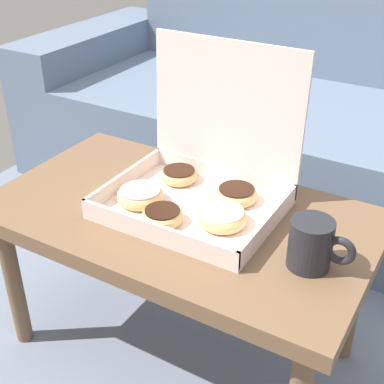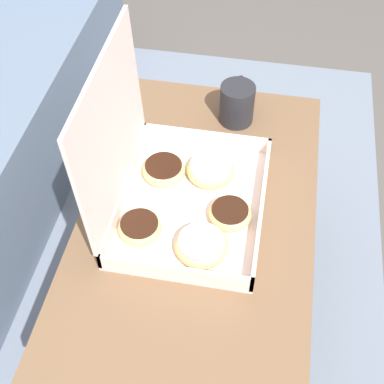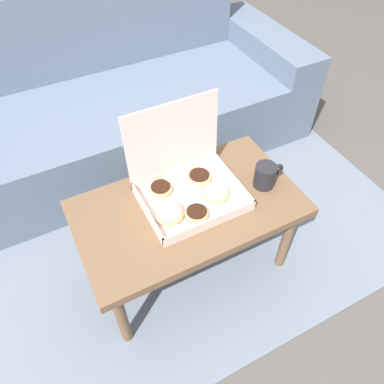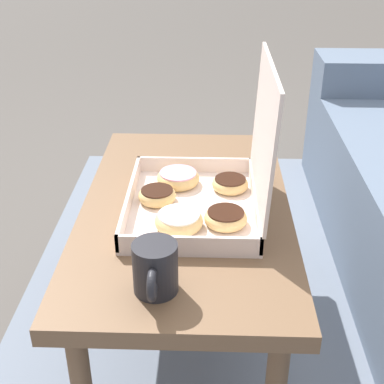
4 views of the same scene
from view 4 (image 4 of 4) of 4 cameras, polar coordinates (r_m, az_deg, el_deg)
The scene contains 5 objects.
ground_plane at distance 1.61m, azimuth 4.89°, elevation -15.36°, with size 12.00×12.00×0.00m, color #514C47.
area_rug at distance 1.65m, azimuth 15.73°, elevation -14.98°, with size 2.42×1.95×0.01m, color slate.
coffee_table at distance 1.36m, azimuth -0.65°, elevation -3.25°, with size 0.90×0.52×0.45m.
pastry_box at distance 1.29m, azimuth 1.50°, elevation 0.45°, with size 0.40×0.33×0.36m.
coffee_mug at distance 1.03m, azimuth -3.96°, elevation -8.18°, with size 0.13×0.09×0.10m.
Camera 4 is at (1.15, -0.09, 1.12)m, focal length 50.00 mm.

